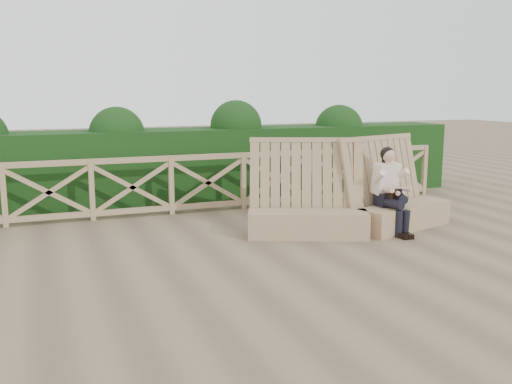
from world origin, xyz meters
name	(u,v)px	position (x,y,z in m)	size (l,w,h in m)	color
ground	(283,261)	(0.00, 0.00, 0.00)	(60.00, 60.00, 0.00)	brown
bench	(355,208)	(1.78, 1.07, 0.39)	(3.68, 1.41, 1.55)	#957255
woman	(390,188)	(2.29, 0.87, 0.73)	(0.43, 0.88, 1.39)	black
guardrail	(208,183)	(0.00, 3.50, 0.55)	(10.10, 0.09, 1.10)	#947456
hedge	(191,165)	(0.00, 4.70, 0.75)	(12.00, 1.20, 1.50)	black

